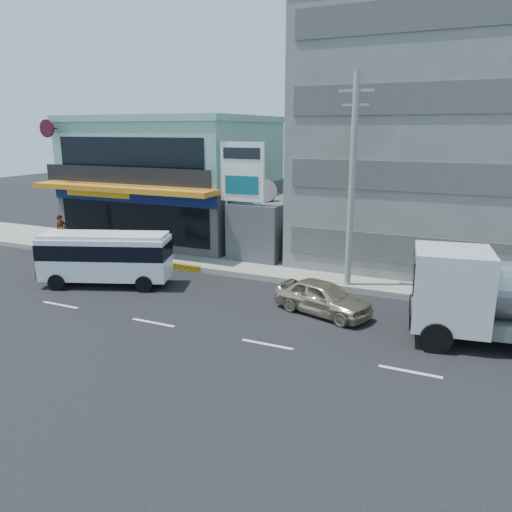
{
  "coord_description": "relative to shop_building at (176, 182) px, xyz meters",
  "views": [
    {
      "loc": [
        11.6,
        -15.32,
        7.55
      ],
      "look_at": [
        2.82,
        3.77,
        2.2
      ],
      "focal_mm": 35.0,
      "sensor_mm": 36.0,
      "label": 1
    }
  ],
  "objects": [
    {
      "name": "minibus",
      "position": [
        2.93,
        -10.77,
        -2.43
      ],
      "size": [
        6.58,
        4.12,
        2.63
      ],
      "color": "white",
      "rests_on": "ground"
    },
    {
      "name": "sidewalk",
      "position": [
        13.0,
        -4.45,
        -3.85
      ],
      "size": [
        70.0,
        5.0,
        0.3
      ],
      "primitive_type": "cube",
      "color": "gray",
      "rests_on": "ground"
    },
    {
      "name": "utility_pole_near",
      "position": [
        14.0,
        -6.55,
        1.15
      ],
      "size": [
        1.6,
        0.3,
        10.0
      ],
      "color": "#999993",
      "rests_on": "ground"
    },
    {
      "name": "shop_building",
      "position": [
        0.0,
        0.0,
        0.0
      ],
      "size": [
        12.4,
        11.7,
        8.0
      ],
      "color": "#424347",
      "rests_on": "ground"
    },
    {
      "name": "sedan",
      "position": [
        13.87,
        -10.11,
        -3.28
      ],
      "size": [
        4.55,
        2.88,
        1.44
      ],
      "primitive_type": "imported",
      "rotation": [
        0.0,
        0.0,
        1.27
      ],
      "color": "beige",
      "rests_on": "ground"
    },
    {
      "name": "billboard",
      "position": [
        7.5,
        -4.75,
        0.93
      ],
      "size": [
        2.6,
        0.18,
        6.9
      ],
      "color": "gray",
      "rests_on": "ground"
    },
    {
      "name": "concrete_building",
      "position": [
        18.0,
        1.05,
        3.0
      ],
      "size": [
        16.0,
        12.0,
        14.0
      ],
      "primitive_type": "cube",
      "color": "gray",
      "rests_on": "ground"
    },
    {
      "name": "satellite_dish",
      "position": [
        8.0,
        -2.95,
        -0.42
      ],
      "size": [
        1.5,
        1.5,
        0.15
      ],
      "primitive_type": "cylinder",
      "color": "slate",
      "rests_on": "gap_structure"
    },
    {
      "name": "gap_structure",
      "position": [
        8.0,
        -1.95,
        -2.25
      ],
      "size": [
        3.0,
        6.0,
        3.5
      ],
      "primitive_type": "cube",
      "color": "#424347",
      "rests_on": "ground"
    },
    {
      "name": "motorcycle_rider",
      "position": [
        -3.64,
        -7.15,
        -3.17
      ],
      "size": [
        2.07,
        1.2,
        2.51
      ],
      "color": "#5F1A0D",
      "rests_on": "ground"
    },
    {
      "name": "ground",
      "position": [
        8.0,
        -13.95,
        -4.0
      ],
      "size": [
        120.0,
        120.0,
        0.0
      ],
      "primitive_type": "plane",
      "color": "black",
      "rests_on": "ground"
    }
  ]
}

